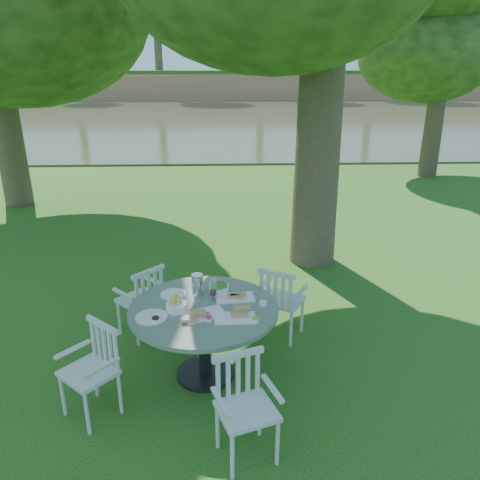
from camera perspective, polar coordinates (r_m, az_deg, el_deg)
name	(u,v)px	position (r m, az deg, el deg)	size (l,w,h in m)	color
ground	(241,310)	(5.86, 0.08, -8.51)	(140.00, 140.00, 0.00)	#15400D
table	(204,321)	(4.44, -4.41, -9.81)	(1.38, 1.38, 0.74)	black
chair_ne	(279,298)	(5.08, 4.76, -7.09)	(0.56, 0.55, 0.84)	silver
chair_nw	(144,297)	(5.21, -11.58, -6.77)	(0.57, 0.57, 0.83)	silver
chair_sw	(96,362)	(4.27, -17.14, -14.06)	(0.57, 0.56, 0.82)	silver
chair_se	(243,398)	(3.73, 0.34, -18.67)	(0.52, 0.50, 0.82)	silver
tableware	(199,299)	(4.42, -4.97, -7.19)	(1.19, 0.73, 0.22)	white
river	(224,118)	(28.26, -1.94, 14.65)	(100.00, 28.00, 0.12)	#363B23
far_bank	(224,14)	(46.45, -1.90, 25.85)	(100.00, 18.00, 15.20)	#9F704A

